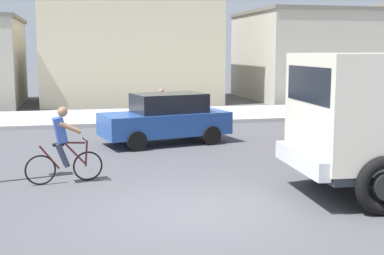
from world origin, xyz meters
The scene contains 9 objects.
ground_plane centered at (0.00, 0.00, 0.00)m, with size 120.00×120.00×0.00m, color #4C4C51.
sidewalk_far centered at (0.00, 13.68, 0.08)m, with size 80.00×5.00×0.16m, color #ADADA8.
cyclist centered at (-2.30, 2.74, 0.86)m, with size 1.71×0.55×1.72m.
car_red_near centered at (6.60, 5.63, 0.82)m, with size 4.22×2.36×1.60m.
car_white_mid centered at (0.81, 7.21, 0.82)m, with size 4.27×2.53×1.60m.
car_far_side centered at (8.39, 9.23, 0.82)m, with size 4.26×2.48×1.60m.
pedestrian_near_kerb centered at (0.98, 9.09, 0.85)m, with size 0.34×0.22×1.62m.
building_mid_block centered at (1.12, 21.28, 3.25)m, with size 9.85×6.72×6.48m.
building_corner_right centered at (12.86, 21.04, 2.66)m, with size 9.08×8.13×5.31m.
Camera 1 is at (-2.04, -9.11, 2.96)m, focal length 49.10 mm.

